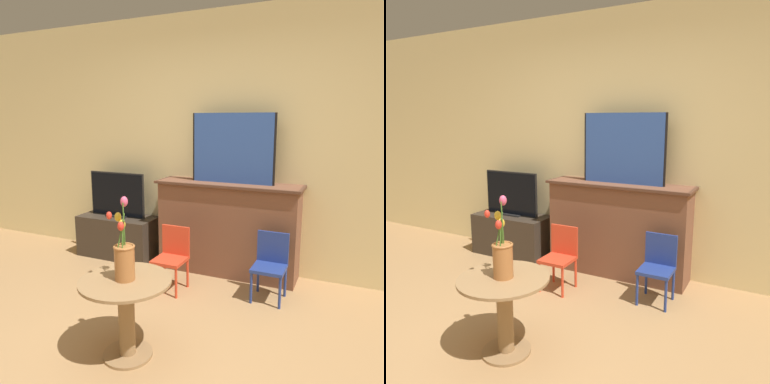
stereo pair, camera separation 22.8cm
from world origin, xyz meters
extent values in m
plane|color=#A87F51|center=(0.00, 0.00, 0.00)|extent=(14.00, 14.00, 0.00)
cube|color=beige|center=(0.00, 2.13, 1.35)|extent=(8.00, 0.06, 2.70)
cube|color=brown|center=(0.11, 1.92, 0.48)|extent=(1.45, 0.36, 0.97)
cube|color=#503123|center=(0.11, 1.91, 0.96)|extent=(1.51, 0.40, 0.02)
cube|color=black|center=(0.14, 1.93, 1.32)|extent=(0.86, 0.02, 0.70)
cube|color=#2D51A8|center=(0.14, 1.92, 1.32)|extent=(0.82, 0.02, 0.70)
cube|color=#382D23|center=(-1.24, 1.87, 0.24)|extent=(0.93, 0.41, 0.48)
cube|color=black|center=(-1.24, 1.87, 0.49)|extent=(0.27, 0.12, 0.02)
cube|color=black|center=(-1.24, 1.88, 0.74)|extent=(0.71, 0.02, 0.52)
cube|color=black|center=(-1.24, 1.87, 0.74)|extent=(0.68, 0.02, 0.49)
cylinder|color=red|center=(-0.37, 1.17, 0.14)|extent=(0.02, 0.02, 0.29)
cylinder|color=red|center=(-0.12, 1.17, 0.14)|extent=(0.02, 0.02, 0.29)
cylinder|color=red|center=(-0.37, 1.42, 0.14)|extent=(0.02, 0.02, 0.29)
cylinder|color=red|center=(-0.12, 1.42, 0.14)|extent=(0.02, 0.02, 0.29)
cube|color=red|center=(-0.25, 1.30, 0.30)|extent=(0.29, 0.29, 0.03)
cube|color=red|center=(-0.25, 1.43, 0.46)|extent=(0.29, 0.02, 0.29)
cylinder|color=navy|center=(0.52, 1.36, 0.14)|extent=(0.02, 0.02, 0.29)
cylinder|color=navy|center=(0.78, 1.36, 0.14)|extent=(0.02, 0.02, 0.29)
cylinder|color=navy|center=(0.52, 1.61, 0.14)|extent=(0.02, 0.02, 0.29)
cylinder|color=navy|center=(0.78, 1.61, 0.14)|extent=(0.02, 0.02, 0.29)
cube|color=navy|center=(0.65, 1.48, 0.30)|extent=(0.29, 0.29, 0.03)
cube|color=navy|center=(0.65, 1.61, 0.46)|extent=(0.29, 0.02, 0.29)
cylinder|color=#99754C|center=(-0.05, 0.28, 0.01)|extent=(0.34, 0.34, 0.02)
cylinder|color=#99754C|center=(-0.05, 0.28, 0.27)|extent=(0.11, 0.11, 0.54)
cylinder|color=#99754C|center=(-0.05, 0.28, 0.55)|extent=(0.62, 0.62, 0.02)
cylinder|color=#AD6B38|center=(-0.05, 0.28, 0.67)|extent=(0.13, 0.13, 0.23)
torus|color=#AD6B38|center=(-0.05, 0.28, 0.79)|extent=(0.14, 0.14, 0.02)
cylinder|color=#477A2D|center=(-0.07, 0.26, 0.86)|extent=(0.05, 0.06, 0.30)
ellipsoid|color=red|center=(-0.11, 0.22, 1.01)|extent=(0.04, 0.04, 0.05)
cylinder|color=#477A2D|center=(-0.05, 0.26, 0.82)|extent=(0.01, 0.02, 0.23)
ellipsoid|color=red|center=(-0.04, 0.24, 0.94)|extent=(0.04, 0.04, 0.06)
cylinder|color=#477A2D|center=(-0.07, 0.29, 0.84)|extent=(0.08, 0.06, 0.26)
ellipsoid|color=gold|center=(-0.14, 0.35, 0.96)|extent=(0.05, 0.05, 0.06)
cylinder|color=#477A2D|center=(-0.07, 0.30, 0.81)|extent=(0.04, 0.05, 0.21)
ellipsoid|color=gold|center=(-0.10, 0.34, 0.92)|extent=(0.05, 0.05, 0.07)
cylinder|color=#477A2D|center=(-0.06, 0.30, 0.89)|extent=(0.02, 0.03, 0.37)
ellipsoid|color=#E0517A|center=(-0.07, 0.33, 1.08)|extent=(0.05, 0.05, 0.07)
camera|label=1|loc=(1.30, -1.66, 1.60)|focal=35.00mm
camera|label=2|loc=(1.51, -1.56, 1.60)|focal=35.00mm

